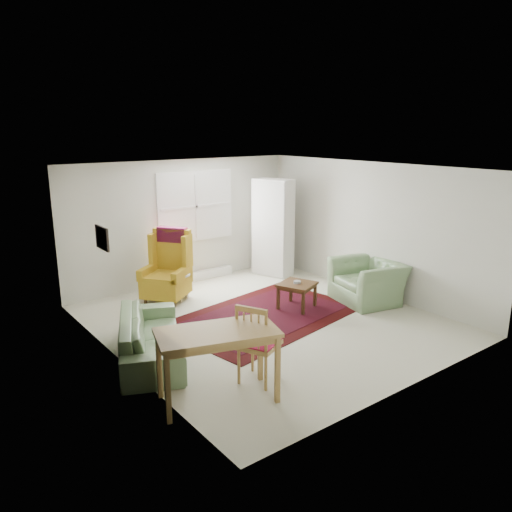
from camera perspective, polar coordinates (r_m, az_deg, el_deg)
room at (r=8.12m, az=0.49°, el=1.31°), size 5.04×5.54×2.51m
rug at (r=8.52m, az=0.98°, el=-6.78°), size 3.49×2.56×0.03m
sofa at (r=7.11m, az=-11.99°, el=-8.10°), size 1.57×2.20×0.83m
armchair at (r=9.32m, az=12.66°, el=-2.39°), size 1.27×1.38×0.92m
wingback_chair at (r=9.21m, az=-10.35°, el=-1.15°), size 1.10×1.09×1.32m
coffee_table at (r=8.83m, az=4.69°, el=-4.54°), size 0.75×0.75×0.47m
stool at (r=9.33m, az=-8.66°, el=-3.48°), size 0.40×0.40×0.51m
cabinet at (r=10.65m, az=1.97°, el=3.25°), size 0.67×0.92×2.07m
desk at (r=5.92m, az=-4.40°, el=-12.38°), size 1.52×1.07×0.87m
desk_chair at (r=6.28m, az=0.34°, el=-9.80°), size 0.61×0.61×1.05m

